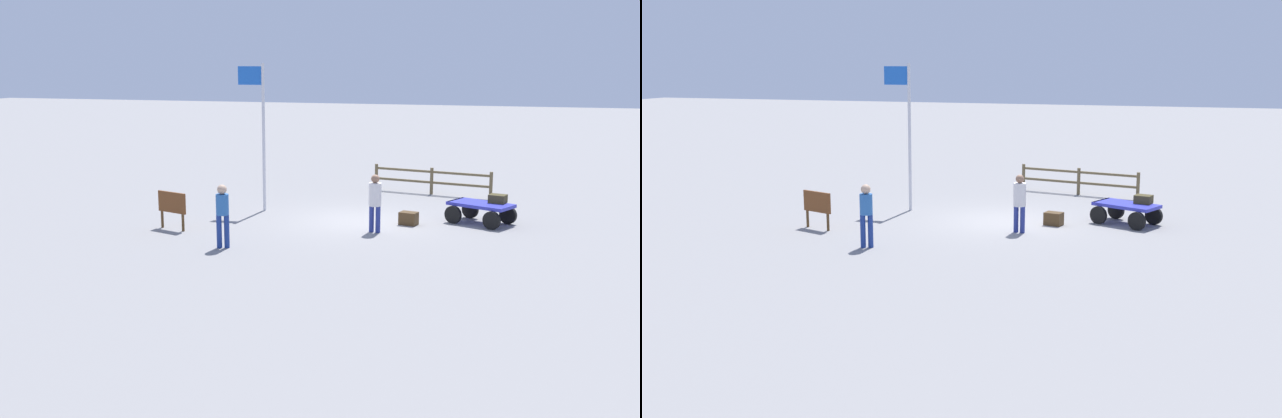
% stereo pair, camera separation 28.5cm
% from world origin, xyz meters
% --- Properties ---
extents(ground_plane, '(120.00, 120.00, 0.00)m').
position_xyz_m(ground_plane, '(0.00, 0.00, 0.00)').
color(ground_plane, gray).
extents(luggage_cart, '(2.16, 1.81, 0.64)m').
position_xyz_m(luggage_cart, '(-3.59, -0.69, 0.46)').
color(luggage_cart, '#3034AD').
rests_on(luggage_cart, ground).
extents(suitcase_tan, '(0.58, 0.50, 0.25)m').
position_xyz_m(suitcase_tan, '(-4.09, -0.85, 0.77)').
color(suitcase_tan, '#433B1F').
rests_on(suitcase_tan, luggage_cart).
extents(suitcase_maroon, '(0.59, 0.49, 0.39)m').
position_xyz_m(suitcase_maroon, '(-1.53, 0.09, 0.20)').
color(suitcase_maroon, '#49321A').
rests_on(suitcase_maroon, ground).
extents(worker_lead, '(0.41, 0.41, 1.69)m').
position_xyz_m(worker_lead, '(-0.77, 1.37, 1.00)').
color(worker_lead, navy).
rests_on(worker_lead, ground).
extents(worker_trailing, '(0.44, 0.44, 1.70)m').
position_xyz_m(worker_trailing, '(2.70, 4.32, 1.01)').
color(worker_trailing, navy).
rests_on(worker_trailing, ground).
extents(flagpole, '(0.90, 0.10, 4.80)m').
position_xyz_m(flagpole, '(3.52, -0.76, 2.85)').
color(flagpole, silver).
rests_on(flagpole, ground).
extents(signboard, '(1.04, 0.41, 1.12)m').
position_xyz_m(signboard, '(5.02, 2.68, 0.73)').
color(signboard, '#4C3319').
rests_on(signboard, ground).
extents(wooden_fence, '(4.48, 1.01, 0.99)m').
position_xyz_m(wooden_fence, '(-1.43, -5.38, 0.58)').
color(wooden_fence, brown).
rests_on(wooden_fence, ground).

